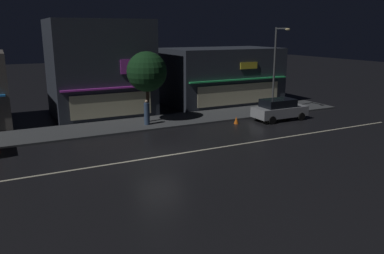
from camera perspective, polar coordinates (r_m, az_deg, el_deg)
The scene contains 10 objects.
ground_plane at distance 21.31m, azimuth -4.93°, elevation -4.47°, with size 140.00×140.00×0.00m, color black.
lane_divider_stripe at distance 21.30m, azimuth -4.93°, elevation -4.45°, with size 36.68×0.16×0.01m, color beige.
sidewalk_far at distance 28.12m, azimuth -10.67°, elevation 0.10°, with size 38.61×3.94×0.14m, color #424447.
storefront_left_block at distance 32.41m, azimuth -13.57°, elevation 8.55°, with size 7.82×6.48×7.68m.
storefront_center_block at distance 36.88m, azimuth 4.49°, elevation 7.63°, with size 10.57×6.32×5.23m.
streetlamp_mid at distance 33.06m, azimuth 12.49°, elevation 9.43°, with size 0.44×1.64×6.94m.
pedestrian_on_sidewalk at distance 27.90m, azimuth -6.77°, elevation 2.05°, with size 0.40×0.40×1.83m.
street_tree at distance 28.39m, azimuth -6.77°, elevation 8.19°, with size 2.96×2.96×5.23m.
parked_car_trailing at distance 30.50m, azimuth 12.91°, elevation 2.62°, with size 4.30×1.98×1.67m.
traffic_cone at distance 28.84m, azimuth 6.63°, elevation 1.02°, with size 0.36×0.36×0.55m, color orange.
Camera 1 is at (-7.44, -18.78, 6.79)m, focal length 35.69 mm.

